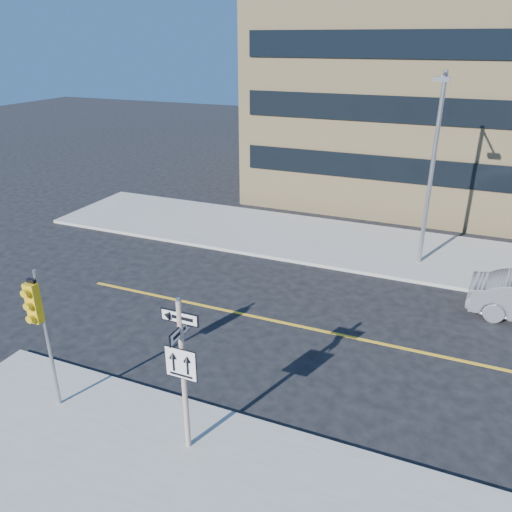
% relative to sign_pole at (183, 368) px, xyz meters
% --- Properties ---
extents(ground, '(120.00, 120.00, 0.00)m').
position_rel_sign_pole_xyz_m(ground, '(0.00, 2.51, -2.44)').
color(ground, black).
rests_on(ground, ground).
extents(sign_pole, '(0.92, 0.92, 4.06)m').
position_rel_sign_pole_xyz_m(sign_pole, '(0.00, 0.00, 0.00)').
color(sign_pole, white).
rests_on(sign_pole, near_sidewalk).
extents(traffic_signal, '(0.32, 0.45, 4.00)m').
position_rel_sign_pole_xyz_m(traffic_signal, '(-4.00, -0.15, 0.59)').
color(traffic_signal, gray).
rests_on(traffic_signal, near_sidewalk).
extents(streetlight_a, '(0.55, 2.25, 8.00)m').
position_rel_sign_pole_xyz_m(streetlight_a, '(4.00, 13.27, 2.32)').
color(streetlight_a, gray).
rests_on(streetlight_a, far_sidewalk).
extents(building_brick, '(18.00, 18.00, 18.00)m').
position_rel_sign_pole_xyz_m(building_brick, '(2.00, 27.51, 6.56)').
color(building_brick, tan).
rests_on(building_brick, ground).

